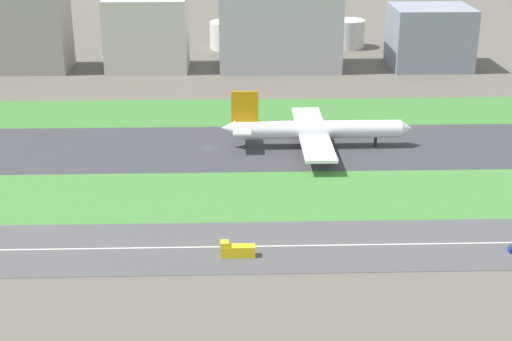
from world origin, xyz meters
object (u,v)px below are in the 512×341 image
truck_0 (237,250)px  terminal_building (22,18)px  cargo_warehouse (430,37)px  fuel_tank_centre (290,36)px  hangar_building (147,34)px  fuel_tank_east (347,34)px  airliner (314,130)px  office_tower (280,15)px  fuel_tank_west (230,35)px

truck_0 → terminal_building: bearing=-62.7°
cargo_warehouse → fuel_tank_centre: 78.56m
hangar_building → fuel_tank_east: bearing=23.8°
airliner → office_tower: office_tower is taller
fuel_tank_west → fuel_tank_east: size_ratio=1.20×
truck_0 → hangar_building: (-40.98, 192.00, 15.26)m
airliner → fuel_tank_west: (-28.35, 159.00, 0.91)m
hangar_building → cargo_warehouse: (135.09, 0.00, -2.47)m
airliner → terminal_building: size_ratio=1.31×
fuel_tank_west → airliner: bearing=-79.9°
hangar_building → fuel_tank_centre: size_ratio=1.59×
fuel_tank_centre → hangar_building: bearing=-147.7°
cargo_warehouse → hangar_building: bearing=180.0°
airliner → fuel_tank_centre: size_ratio=2.72×
fuel_tank_east → hangar_building: bearing=-156.2°
airliner → fuel_tank_west: size_ratio=2.94×
terminal_building → fuel_tank_centre: (129.21, 45.00, -18.61)m
hangar_building → office_tower: size_ratio=0.67×
office_tower → cargo_warehouse: size_ratio=1.54×
hangar_building → fuel_tank_centre: (71.24, 45.00, -10.81)m
terminal_building → fuel_tank_east: 167.24m
cargo_warehouse → fuel_tank_centre: bearing=144.8°
fuel_tank_west → fuel_tank_centre: (31.94, 0.00, -1.01)m
hangar_building → cargo_warehouse: size_ratio=1.03×
hangar_building → office_tower: office_tower is taller
cargo_warehouse → fuel_tank_west: size_ratio=1.68×
terminal_building → cargo_warehouse: (193.06, 0.00, -10.28)m
office_tower → truck_0: bearing=-96.5°
office_tower → fuel_tank_centre: bearing=79.4°
cargo_warehouse → fuel_tank_west: (-95.80, 45.00, -7.32)m
truck_0 → fuel_tank_east: fuel_tank_east is taller
fuel_tank_east → airliner: bearing=-102.2°
cargo_warehouse → terminal_building: bearing=180.0°
hangar_building → fuel_tank_west: (39.30, 45.00, -9.79)m
terminal_building → fuel_tank_west: bearing=24.8°
office_tower → fuel_tank_west: office_tower is taller
office_tower → fuel_tank_east: (39.34, 45.00, -18.09)m
terminal_building → fuel_tank_east: (160.14, 45.00, -17.33)m
hangar_building → fuel_tank_west: hangar_building is taller
terminal_building → hangar_building: terminal_building is taller
truck_0 → fuel_tank_east: bearing=-104.5°
truck_0 → cargo_warehouse: 214.21m
truck_0 → terminal_building: size_ratio=0.17×
fuel_tank_centre → truck_0: bearing=-97.3°
truck_0 → hangar_building: hangar_building is taller
cargo_warehouse → fuel_tank_east: (-32.93, 45.00, -7.05)m
cargo_warehouse → fuel_tank_centre: (-63.86, 45.00, -8.33)m
airliner → truck_0: bearing=-108.9°
office_tower → cargo_warehouse: office_tower is taller
hangar_building → office_tower: 63.41m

